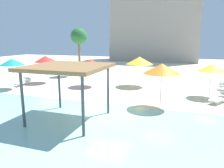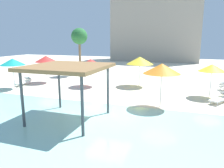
# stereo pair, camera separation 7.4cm
# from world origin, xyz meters

# --- Properties ---
(ground_plane) EXTENTS (80.00, 80.00, 0.00)m
(ground_plane) POSITION_xyz_m (0.00, 0.00, 0.00)
(ground_plane) COLOR beige
(lagoon_water) EXTENTS (44.00, 13.50, 0.04)m
(lagoon_water) POSITION_xyz_m (0.00, -5.25, 0.02)
(lagoon_water) COLOR #99D1C6
(lagoon_water) RESTS_ON ground
(shade_pavilion) EXTENTS (3.90, 3.90, 2.96)m
(shade_pavilion) POSITION_xyz_m (-1.55, -1.82, 2.76)
(shade_pavilion) COLOR #42474C
(shade_pavilion) RESTS_ON ground
(beach_umbrella_orange_0) EXTENTS (2.30, 2.30, 2.81)m
(beach_umbrella_orange_0) POSITION_xyz_m (2.78, 2.02, 2.49)
(beach_umbrella_orange_0) COLOR silver
(beach_umbrella_orange_0) RESTS_ON ground
(beach_umbrella_red_1) EXTENTS (2.19, 2.19, 2.52)m
(beach_umbrella_red_1) POSITION_xyz_m (-4.04, 6.40, 2.21)
(beach_umbrella_red_1) COLOR silver
(beach_umbrella_red_1) RESTS_ON ground
(beach_umbrella_yellow_3) EXTENTS (2.47, 2.47, 2.71)m
(beach_umbrella_yellow_3) POSITION_xyz_m (0.18, 7.92, 2.37)
(beach_umbrella_yellow_3) COLOR silver
(beach_umbrella_yellow_3) RESTS_ON ground
(beach_umbrella_teal_4) EXTENTS (2.09, 2.09, 2.66)m
(beach_umbrella_teal_4) POSITION_xyz_m (-9.96, 3.22, 2.37)
(beach_umbrella_teal_4) COLOR silver
(beach_umbrella_teal_4) RESTS_ON ground
(beach_umbrella_red_5) EXTENTS (2.21, 2.21, 2.68)m
(beach_umbrella_red_5) POSITION_xyz_m (-8.96, 6.55, 2.37)
(beach_umbrella_red_5) COLOR silver
(beach_umbrella_red_5) RESTS_ON ground
(beach_umbrella_yellow_6) EXTENTS (1.96, 1.96, 2.48)m
(beach_umbrella_yellow_6) POSITION_xyz_m (6.00, 5.77, 2.21)
(beach_umbrella_yellow_6) COLOR silver
(beach_umbrella_yellow_6) RESTS_ON ground
(lounge_chair_1) EXTENTS (1.53, 1.92, 0.74)m
(lounge_chair_1) POSITION_xyz_m (6.57, 4.42, 0.33)
(lounge_chair_1) COLOR white
(lounge_chair_1) RESTS_ON ground
(lounge_chair_3) EXTENTS (0.74, 1.93, 0.74)m
(lounge_chair_3) POSITION_xyz_m (-10.32, 4.80, 0.33)
(lounge_chair_3) COLOR white
(lounge_chair_3) RESTS_ON ground
(palm_tree_1) EXTENTS (1.90, 1.90, 5.58)m
(palm_tree_1) POSITION_xyz_m (-7.86, 11.65, 4.52)
(palm_tree_1) COLOR brown
(palm_tree_1) RESTS_ON ground
(hotel_block_0) EXTENTS (16.81, 8.10, 14.75)m
(hotel_block_0) POSITION_xyz_m (-1.95, 33.56, 7.38)
(hotel_block_0) COLOR #9E9384
(hotel_block_0) RESTS_ON ground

